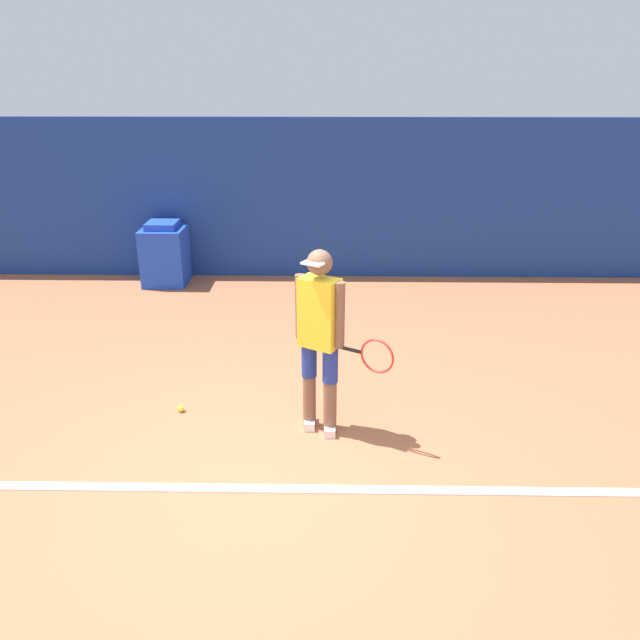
{
  "coord_description": "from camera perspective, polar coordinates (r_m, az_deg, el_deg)",
  "views": [
    {
      "loc": [
        0.59,
        -4.16,
        3.12
      ],
      "look_at": [
        0.5,
        1.03,
        1.01
      ],
      "focal_mm": 35.0,
      "sensor_mm": 36.0,
      "label": 1
    }
  ],
  "objects": [
    {
      "name": "ground_plane",
      "position": [
        5.24,
        -5.84,
        -14.6
      ],
      "size": [
        24.0,
        24.0,
        0.0
      ],
      "primitive_type": "plane",
      "color": "#B76642"
    },
    {
      "name": "back_wall",
      "position": [
        9.82,
        -2.49,
        10.94
      ],
      "size": [
        24.0,
        0.1,
        2.45
      ],
      "color": "navy",
      "rests_on": "ground_plane"
    },
    {
      "name": "court_baseline",
      "position": [
        5.17,
        -5.94,
        -15.08
      ],
      "size": [
        21.6,
        0.1,
        0.01
      ],
      "color": "white",
      "rests_on": "ground_plane"
    },
    {
      "name": "tennis_player",
      "position": [
        5.43,
        0.07,
        -1.31
      ],
      "size": [
        0.84,
        0.54,
        1.72
      ],
      "rotation": [
        0.0,
        0.0,
        -0.52
      ],
      "color": "brown",
      "rests_on": "ground_plane"
    },
    {
      "name": "tennis_ball",
      "position": [
        6.28,
        -12.61,
        -7.91
      ],
      "size": [
        0.07,
        0.07,
        0.07
      ],
      "color": "#D1E533",
      "rests_on": "ground_plane"
    },
    {
      "name": "covered_chair",
      "position": [
        9.89,
        -13.97,
        5.85
      ],
      "size": [
        0.64,
        0.67,
        0.97
      ],
      "color": "blue",
      "rests_on": "ground_plane"
    }
  ]
}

